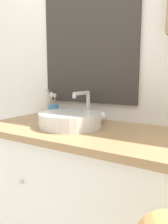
{
  "coord_description": "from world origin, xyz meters",
  "views": [
    {
      "loc": [
        0.48,
        -0.7,
        1.17
      ],
      "look_at": [
        -0.1,
        0.26,
        1.0
      ],
      "focal_mm": 35.0,
      "sensor_mm": 36.0,
      "label": 1
    }
  ],
  "objects": [
    {
      "name": "wall_back",
      "position": [
        0.03,
        0.62,
        1.3
      ],
      "size": [
        3.2,
        0.18,
        2.5
      ],
      "color": "silver",
      "rests_on": "ground_plane"
    },
    {
      "name": "vanity_counter",
      "position": [
        0.0,
        0.31,
        0.45
      ],
      "size": [
        1.48,
        0.59,
        0.9
      ],
      "color": "silver",
      "rests_on": "ground_plane"
    },
    {
      "name": "sink_basin",
      "position": [
        -0.22,
        0.3,
        0.94
      ],
      "size": [
        0.35,
        0.41,
        0.2
      ],
      "color": "silver",
      "rests_on": "vanity_counter"
    },
    {
      "name": "toothbrush_holder",
      "position": [
        -0.5,
        0.49,
        0.95
      ],
      "size": [
        0.07,
        0.07,
        0.18
      ],
      "color": "#4C93C6",
      "rests_on": "vanity_counter"
    },
    {
      "name": "soap_dispenser",
      "position": [
        -0.58,
        0.54,
        0.98
      ],
      "size": [
        0.05,
        0.05,
        0.2
      ],
      "color": "beige",
      "rests_on": "vanity_counter"
    }
  ]
}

